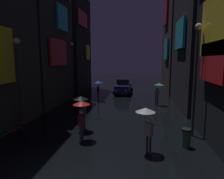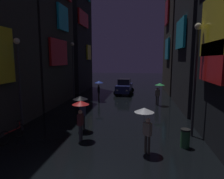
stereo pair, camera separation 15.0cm
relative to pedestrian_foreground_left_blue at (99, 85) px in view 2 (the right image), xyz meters
name	(u,v)px [view 2 (the right image)]	position (x,y,z in m)	size (l,w,h in m)	color
building_left_mid	(40,22)	(-5.32, -1.57, 6.17)	(4.25, 7.47, 15.67)	#33302D
building_left_far	(71,26)	(-5.32, 7.25, 7.17)	(4.25, 7.12, 17.65)	black
building_right_far	(184,12)	(9.65, 8.02, 8.69)	(4.25, 8.67, 20.69)	#2D2826
pedestrian_foreground_left_blue	(99,85)	(0.00, 0.00, 0.00)	(0.90, 0.90, 2.12)	#38332D
pedestrian_midstreet_centre_red	(81,109)	(1.14, -10.08, 0.00)	(0.90, 0.90, 2.12)	#2D2D38
pedestrian_near_crossing_black	(81,103)	(0.72, -8.60, 0.00)	(0.90, 0.90, 2.12)	black
pedestrian_foreground_right_green	(159,88)	(5.97, -1.11, 0.00)	(0.90, 0.90, 2.12)	#38332D
pedestrian_midstreet_left_clear	(145,118)	(4.49, -11.14, 0.00)	(0.90, 0.90, 2.12)	#38332D
bicycle_parked_at_storefront	(13,133)	(-2.43, -10.71, -1.28)	(0.35, 1.81, 0.96)	black
car_distant	(124,87)	(2.25, 4.78, -0.74)	(2.40, 4.22, 1.92)	navy
streetlamp_right_near	(196,69)	(7.16, -8.71, 2.13)	(0.36, 0.36, 6.16)	#2D2D33
streetlamp_left_near	(19,74)	(-2.84, -9.19, 1.78)	(0.36, 0.36, 5.51)	#2D2D33
streetlamp_left_far	(73,65)	(-2.84, 0.36, 2.08)	(0.36, 0.36, 6.07)	#2D2D33
trash_bin	(185,138)	(6.46, -10.29, -1.20)	(0.46, 0.46, 0.93)	#265933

